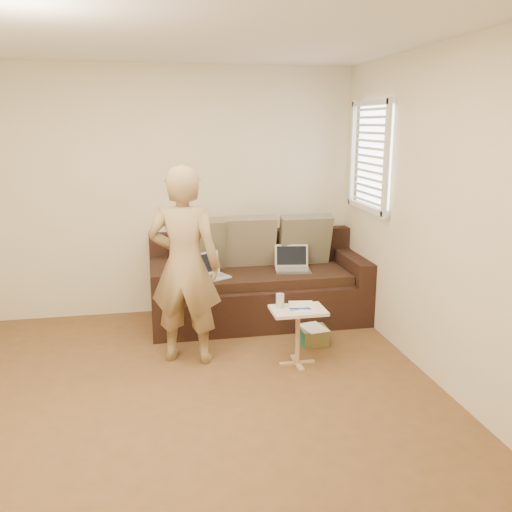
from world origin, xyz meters
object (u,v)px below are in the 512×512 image
(sofa, at_px, (258,280))
(person, at_px, (185,266))
(laptop_white, at_px, (212,278))
(striped_box, at_px, (313,335))
(drinking_glass, at_px, (280,301))
(laptop_silver, at_px, (293,271))
(side_table, at_px, (298,337))

(sofa, height_order, person, person)
(sofa, height_order, laptop_white, sofa)
(sofa, bearing_deg, laptop_white, -163.07)
(laptop_white, bearing_deg, striped_box, -61.10)
(laptop_white, height_order, drinking_glass, laptop_white)
(sofa, distance_m, drinking_glass, 1.09)
(drinking_glass, bearing_deg, person, 164.60)
(laptop_silver, distance_m, laptop_white, 0.87)
(laptop_white, height_order, striped_box, laptop_white)
(striped_box, bearing_deg, laptop_white, 146.23)
(person, bearing_deg, laptop_white, -93.93)
(person, bearing_deg, sofa, -113.82)
(laptop_silver, height_order, striped_box, laptop_silver)
(side_table, bearing_deg, striped_box, 56.32)
(person, height_order, drinking_glass, person)
(laptop_silver, height_order, side_table, laptop_silver)
(sofa, height_order, laptop_silver, sofa)
(laptop_white, xyz_separation_m, person, (-0.30, -0.72, 0.33))
(sofa, height_order, side_table, sofa)
(striped_box, bearing_deg, drinking_glass, -140.24)
(sofa, xyz_separation_m, person, (-0.81, -0.87, 0.42))
(drinking_glass, bearing_deg, side_table, -23.59)
(sofa, height_order, striped_box, sofa)
(laptop_white, xyz_separation_m, side_table, (0.61, -0.99, -0.27))
(person, bearing_deg, side_table, -177.65)
(laptop_white, height_order, side_table, laptop_white)
(laptop_white, distance_m, person, 0.85)
(striped_box, bearing_deg, laptop_silver, 91.50)
(side_table, bearing_deg, person, 163.28)
(laptop_silver, xyz_separation_m, side_table, (-0.25, -1.10, -0.27))
(side_table, xyz_separation_m, striped_box, (0.27, 0.40, -0.17))
(person, distance_m, side_table, 1.13)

